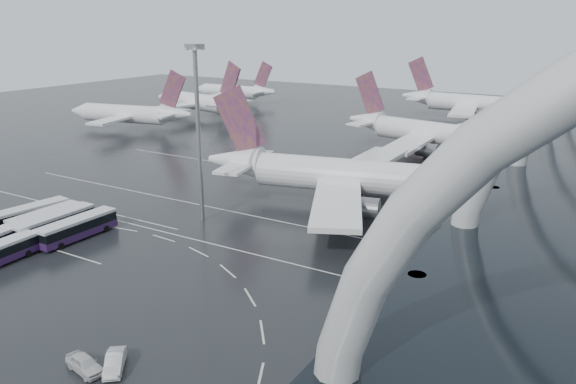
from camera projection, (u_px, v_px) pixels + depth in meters
The scene contains 22 objects.
ground at pixel (226, 241), 87.39m from camera, with size 420.00×420.00×0.00m, color black.
lane_marking_near at pixel (218, 245), 85.75m from camera, with size 120.00×0.25×0.01m, color silver.
lane_marking_mid at pixel (268, 219), 97.23m from camera, with size 120.00×0.25×0.01m, color silver.
lane_marking_far at pixel (339, 181), 120.20m from camera, with size 120.00×0.25×0.01m, color silver.
bus_bay_line_south at pixel (38, 245), 86.08m from camera, with size 28.00×0.25×0.01m, color silver.
bus_bay_line_north at pixel (118, 215), 99.20m from camera, with size 28.00×0.25×0.01m, color silver.
airliner_main at pixel (361, 178), 102.67m from camera, with size 62.79×54.21×21.41m.
airliner_gate_b at pixel (439, 135), 143.76m from camera, with size 57.10×50.62×19.89m.
airliner_gate_c at pixel (479, 105), 193.98m from camera, with size 58.24×53.74×20.76m.
jet_remote_west at pixel (132, 114), 175.54m from camera, with size 43.72×35.40×19.07m.
jet_remote_mid at pixel (200, 102), 199.29m from camera, with size 46.74×37.82×20.36m.
jet_remote_far at pixel (235, 92), 235.45m from camera, with size 40.15×32.31×17.53m.
bus_row_near_a at pixel (29, 215), 93.87m from camera, with size 4.63×13.64×3.29m.
bus_row_near_b at pixel (45, 219), 92.32m from camera, with size 3.11×12.57×3.09m.
bus_row_near_c at pixel (54, 224), 89.57m from camera, with size 3.39×13.98×3.44m.
bus_row_near_d at pixel (77, 227), 88.03m from camera, with size 3.36×13.54×3.33m.
van_curve_b at pixel (85, 364), 54.71m from camera, with size 1.94×4.81×1.64m, color silver.
van_curve_c at pixel (115, 362), 55.02m from camera, with size 1.68×4.82×1.59m, color silver.
floodlight_mast at pixel (198, 113), 91.11m from camera, with size 2.26×2.26×29.44m.
gse_cart_belly_a at pixel (417, 217), 96.65m from camera, with size 1.88×1.11×1.02m, color #B1AC17.
gse_cart_belly_d at pixel (455, 218), 95.98m from camera, with size 2.13×1.26×1.16m, color slate.
gse_cart_belly_e at pixel (425, 197), 107.32m from camera, with size 2.07×1.22×1.13m, color #B1AC17.
Camera 1 is at (50.10, -64.81, 32.84)m, focal length 35.00 mm.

